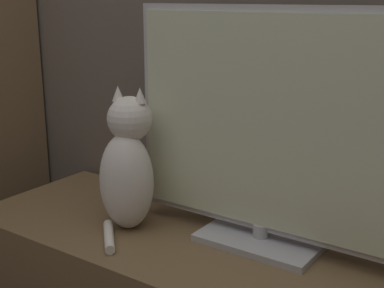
% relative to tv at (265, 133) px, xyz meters
% --- Properties ---
extents(tv, '(0.82, 0.20, 0.66)m').
position_rel_tv_xyz_m(tv, '(0.00, 0.00, 0.00)').
color(tv, '#B7B7BC').
rests_on(tv, tv_stand).
extents(cat, '(0.19, 0.28, 0.43)m').
position_rel_tv_xyz_m(cat, '(-0.38, -0.13, -0.13)').
color(cat, silver).
rests_on(cat, tv_stand).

